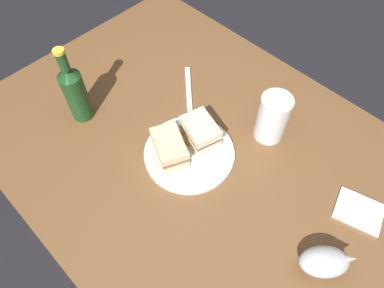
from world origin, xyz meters
name	(u,v)px	position (x,y,z in m)	size (l,w,h in m)	color
ground_plane	(194,237)	(0.00, 0.00, 0.00)	(6.00, 6.00, 0.00)	black
dining_table	(194,203)	(0.00, 0.00, 0.37)	(1.22, 0.89, 0.75)	brown
plate	(189,153)	(0.01, -0.03, 0.76)	(0.24, 0.24, 0.01)	white
sandwich_half_left	(201,133)	(0.00, 0.02, 0.79)	(0.12, 0.10, 0.06)	beige
sandwich_half_right	(169,147)	(-0.02, -0.07, 0.79)	(0.13, 0.11, 0.06)	beige
potato_wedge_front	(177,143)	(-0.03, -0.04, 0.77)	(0.04, 0.02, 0.02)	#B77F33
potato_wedge_middle	(191,130)	(-0.03, 0.02, 0.77)	(0.05, 0.02, 0.02)	#B77F33
potato_wedge_back	(184,140)	(-0.03, -0.02, 0.77)	(0.04, 0.02, 0.02)	#AD702D
potato_wedge_left_edge	(192,138)	(-0.01, 0.00, 0.77)	(0.04, 0.02, 0.02)	gold
potato_wedge_right_edge	(196,131)	(-0.02, 0.03, 0.77)	(0.04, 0.02, 0.02)	gold
potato_wedge_stray	(192,132)	(-0.03, 0.02, 0.77)	(0.05, 0.02, 0.02)	#B77F33
pint_glass	(272,120)	(0.12, 0.18, 0.81)	(0.08, 0.08, 0.14)	white
gravy_boat	(325,262)	(0.43, -0.04, 0.79)	(0.12, 0.13, 0.07)	#B7B7BC
cider_bottle	(75,92)	(-0.31, -0.15, 0.85)	(0.06, 0.06, 0.24)	#19421E
napkin	(359,211)	(0.42, 0.14, 0.75)	(0.11, 0.09, 0.01)	white
fork	(189,88)	(-0.16, 0.14, 0.75)	(0.18, 0.02, 0.01)	silver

